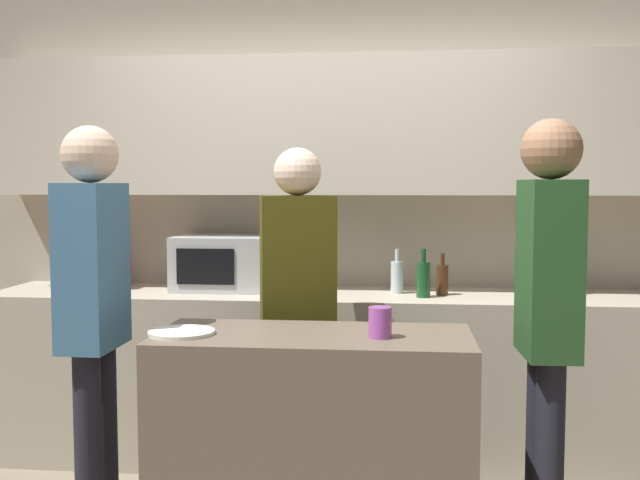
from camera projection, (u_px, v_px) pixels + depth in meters
back_wall at (328, 179)px, 4.26m from camera, size 6.40×0.40×2.70m
back_counter at (323, 377)px, 4.07m from camera, size 3.60×0.62×0.92m
kitchen_island at (314, 448)px, 2.97m from camera, size 1.24×0.55×0.92m
microwave at (223, 263)px, 4.16m from camera, size 0.52×0.39×0.30m
toaster at (104, 272)px, 4.23m from camera, size 0.26×0.16×0.18m
potted_plant at (556, 258)px, 3.97m from camera, size 0.14×0.14×0.39m
bottle_0 at (397, 276)px, 4.02m from camera, size 0.07×0.07×0.24m
bottle_1 at (423, 279)px, 3.88m from camera, size 0.07×0.07×0.25m
bottle_2 at (442, 279)px, 3.96m from camera, size 0.06×0.06×0.22m
plate_on_island at (181, 332)px, 2.92m from camera, size 0.26×0.26×0.01m
cup_0 at (380, 322)px, 2.85m from camera, size 0.09×0.09×0.12m
person_left at (298, 294)px, 3.47m from camera, size 0.38×0.27×1.68m
person_center at (93, 299)px, 3.03m from camera, size 0.23×0.34×1.74m
person_right at (548, 303)px, 2.86m from camera, size 0.23×0.35×1.76m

